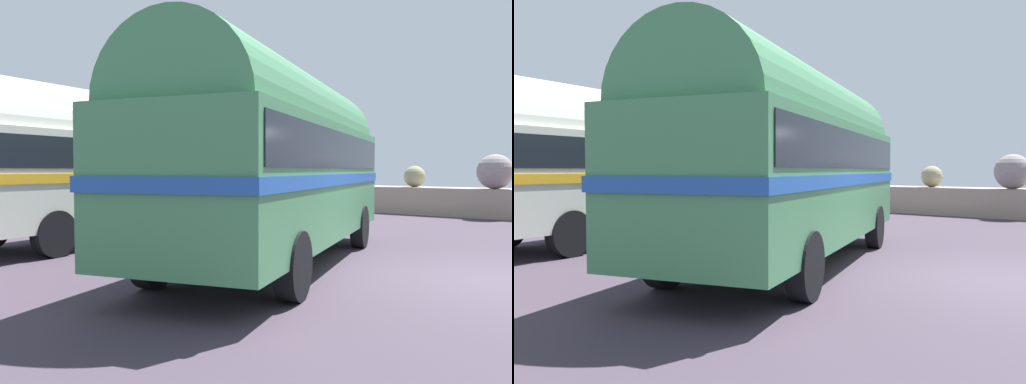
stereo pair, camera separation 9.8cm
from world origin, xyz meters
TOP-DOWN VIEW (x-y plane):
  - ground at (0.00, 0.00)m, footprint 32.00×26.00m
  - vintage_coach at (-3.63, -0.98)m, footprint 5.04×8.90m
  - second_coach at (-9.08, -0.91)m, footprint 3.83×8.87m

SIDE VIEW (x-z plane):
  - ground at x=0.00m, z-range 0.00..0.02m
  - vintage_coach at x=-3.63m, z-range 0.20..3.90m
  - second_coach at x=-9.08m, z-range 0.20..3.90m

